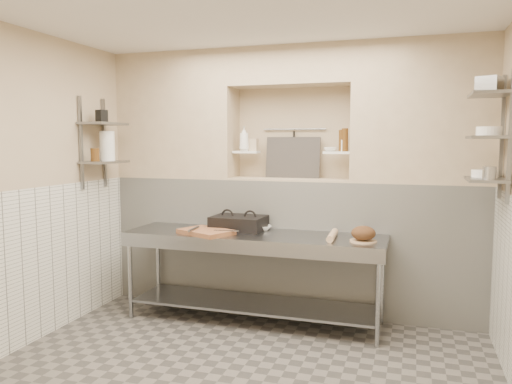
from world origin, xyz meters
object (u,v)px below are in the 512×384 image
at_px(jug_left, 107,146).
at_px(prep_table, 253,259).
at_px(mixing_bowl, 262,228).
at_px(bowl_alcove, 330,149).
at_px(bread_loaf, 363,233).
at_px(bottle_soap, 244,139).
at_px(rolling_pin, 332,235).
at_px(panini_press, 239,223).
at_px(cutting_board, 206,232).

bearing_deg(jug_left, prep_table, 2.80).
height_order(mixing_bowl, bowl_alcove, bowl_alcove).
bearing_deg(bread_loaf, bowl_alcove, 123.62).
bearing_deg(jug_left, mixing_bowl, 10.66).
height_order(bread_loaf, bottle_soap, bottle_soap).
bearing_deg(rolling_pin, bowl_alcove, 102.29).
bearing_deg(bread_loaf, mixing_bowl, 164.43).
bearing_deg(jug_left, panini_press, 9.78).
xyz_separation_m(prep_table, bowl_alcove, (0.67, 0.55, 1.09)).
height_order(prep_table, bottle_soap, bottle_soap).
bearing_deg(panini_press, prep_table, -35.41).
relative_size(cutting_board, bowl_alcove, 3.66).
bearing_deg(mixing_bowl, panini_press, -164.13).
distance_m(cutting_board, bottle_soap, 1.16).
distance_m(prep_table, mixing_bowl, 0.36).
distance_m(bread_loaf, bowl_alcove, 1.06).
bearing_deg(bowl_alcove, prep_table, -140.32).
relative_size(rolling_pin, jug_left, 1.39).
height_order(cutting_board, jug_left, jug_left).
bearing_deg(bread_loaf, cutting_board, -176.99).
bearing_deg(jug_left, bread_loaf, 0.16).
distance_m(panini_press, bowl_alcove, 1.23).
distance_m(prep_table, cutting_board, 0.55).
bearing_deg(bowl_alcove, bottle_soap, -178.14).
distance_m(cutting_board, jug_left, 1.43).
bearing_deg(prep_table, mixing_bowl, 85.42).
bearing_deg(rolling_pin, bottle_soap, 153.23).
bearing_deg(mixing_bowl, rolling_pin, -17.20).
relative_size(bread_loaf, bowl_alcove, 1.62).
bearing_deg(panini_press, bowl_alcove, 26.39).
bearing_deg(mixing_bowl, cutting_board, -140.78).
xyz_separation_m(cutting_board, bottle_soap, (0.17, 0.67, 0.92)).
relative_size(prep_table, rolling_pin, 6.01).
bearing_deg(bowl_alcove, jug_left, -164.42).
xyz_separation_m(rolling_pin, bottle_soap, (-1.06, 0.54, 0.91)).
height_order(mixing_bowl, jug_left, jug_left).
distance_m(mixing_bowl, rolling_pin, 0.81).
relative_size(panini_press, bottle_soap, 2.04).
xyz_separation_m(panini_press, bowl_alcove, (0.88, 0.39, 0.76)).
height_order(cutting_board, rolling_pin, rolling_pin).
distance_m(panini_press, cutting_board, 0.39).
xyz_separation_m(cutting_board, bowl_alcove, (1.11, 0.70, 0.81)).
relative_size(mixing_bowl, bottle_soap, 0.76).
xyz_separation_m(panini_press, bottle_soap, (-0.06, 0.36, 0.87)).
bearing_deg(bread_loaf, rolling_pin, 168.89).
bearing_deg(bowl_alcove, cutting_board, -147.62).
xyz_separation_m(prep_table, rolling_pin, (0.79, -0.01, 0.29)).
distance_m(bread_loaf, jug_left, 2.80).
bearing_deg(rolling_pin, cutting_board, -173.65).
bearing_deg(panini_press, bread_loaf, -7.91).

